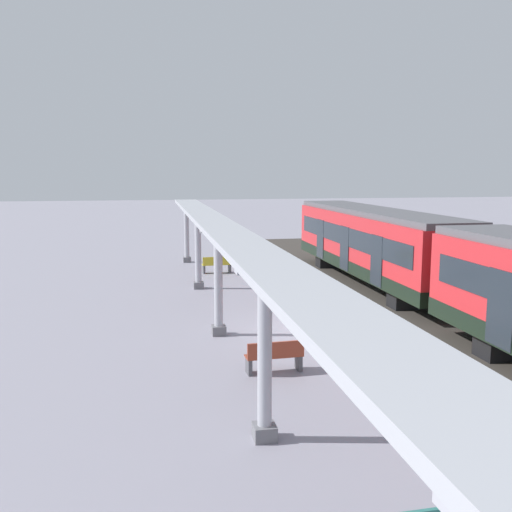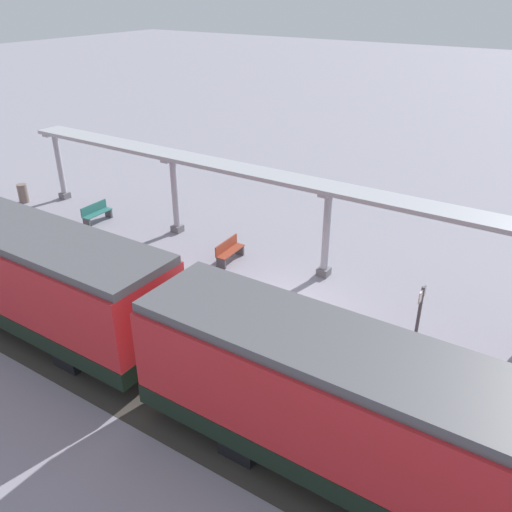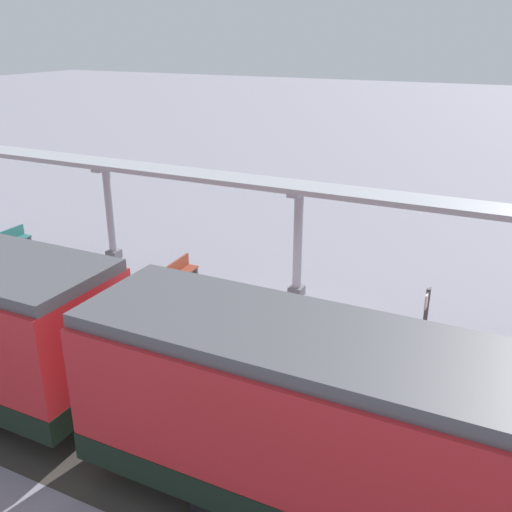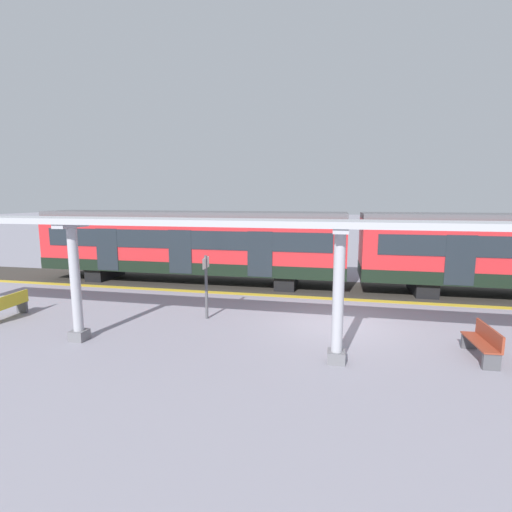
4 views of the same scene
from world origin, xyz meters
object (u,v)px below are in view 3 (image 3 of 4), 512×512
bench_far_end (180,273)px  canopy_pillar_third (298,244)px  bench_mid_platform (11,241)px  platform_info_sign (425,322)px  canopy_pillar_fourth (110,213)px

bench_far_end → canopy_pillar_third: bearing=-74.9°
bench_mid_platform → platform_info_sign: platform_info_sign is taller
canopy_pillar_third → platform_info_sign: size_ratio=1.55×
bench_mid_platform → bench_far_end: size_ratio=0.99×
canopy_pillar_third → canopy_pillar_fourth: bearing=90.0°
bench_mid_platform → canopy_pillar_fourth: bearing=-72.9°
platform_info_sign → bench_far_end: bearing=78.3°
bench_mid_platform → bench_far_end: (0.19, -7.41, 0.00)m
canopy_pillar_fourth → bench_mid_platform: 4.24m
bench_mid_platform → platform_info_sign: 15.55m
bench_far_end → platform_info_sign: size_ratio=0.69×
canopy_pillar_third → bench_mid_platform: bearing=96.1°
canopy_pillar_third → bench_mid_platform: canopy_pillar_third is taller
canopy_pillar_third → bench_far_end: 4.04m
bench_far_end → platform_info_sign: 8.27m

